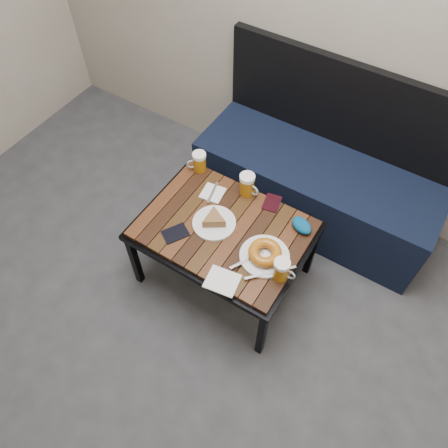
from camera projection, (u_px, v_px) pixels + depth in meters
The scene contains 13 objects.
room_shell at pixel (120, 67), 0.79m from camera, with size 4.00×4.00×4.00m.
bench at pixel (317, 182), 2.59m from camera, with size 1.40×0.50×0.95m.
cafe_table at pixel (224, 232), 2.18m from camera, with size 0.84×0.62×0.47m.
beer_mug_left at pixel (199, 162), 2.33m from camera, with size 0.11×0.10×0.12m.
beer_mug_centre at pixel (247, 185), 2.23m from camera, with size 0.12×0.09×0.13m.
beer_mug_right at pixel (281, 270), 1.94m from camera, with size 0.11×0.08×0.12m.
plate_pie at pixel (214, 221), 2.14m from camera, with size 0.22×0.22×0.06m.
plate_bagel at pixel (265, 254), 2.02m from camera, with size 0.27×0.28×0.07m.
napkin_left at pixel (213, 193), 2.27m from camera, with size 0.13×0.15×0.01m.
napkin_right at pixel (222, 281), 1.97m from camera, with size 0.16×0.14×0.01m.
passport_navy at pixel (175, 233), 2.12m from camera, with size 0.09×0.12×0.01m, color black.
passport_burgundy at pixel (272, 203), 2.24m from camera, with size 0.08×0.11×0.01m, color black.
knit_pouch at pixel (302, 225), 2.12m from camera, with size 0.12×0.08×0.05m, color navy.
Camera 1 is at (0.53, 0.01, 2.22)m, focal length 35.00 mm.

